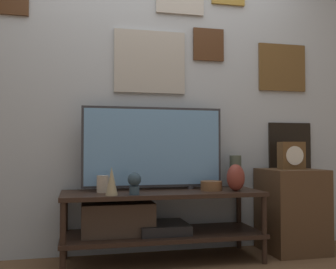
# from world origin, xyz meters

# --- Properties ---
(wall_back) EXTENTS (6.40, 0.08, 2.70)m
(wall_back) POSITION_xyz_m (0.01, 0.60, 1.36)
(wall_back) COLOR #B2BCC6
(wall_back) RESTS_ON ground_plane
(media_console) EXTENTS (1.46, 0.52, 0.51)m
(media_console) POSITION_xyz_m (-0.12, 0.30, 0.32)
(media_console) COLOR black
(media_console) RESTS_ON ground_plane
(television) EXTENTS (1.08, 0.05, 0.63)m
(television) POSITION_xyz_m (-0.05, 0.41, 0.84)
(television) COLOR #333338
(television) RESTS_ON media_console
(vase_tall_ceramic) EXTENTS (0.09, 0.09, 0.26)m
(vase_tall_ceramic) POSITION_xyz_m (0.64, 0.45, 0.64)
(vase_tall_ceramic) COLOR #4C5647
(vase_tall_ceramic) RESTS_ON media_console
(vase_urn_stoneware) EXTENTS (0.13, 0.13, 0.20)m
(vase_urn_stoneware) POSITION_xyz_m (0.53, 0.18, 0.61)
(vase_urn_stoneware) COLOR brown
(vase_urn_stoneware) RESTS_ON media_console
(vase_slim_bronze) EXTENTS (0.08, 0.08, 0.19)m
(vase_slim_bronze) POSITION_xyz_m (-0.39, 0.12, 0.61)
(vase_slim_bronze) COLOR tan
(vase_slim_bronze) RESTS_ON media_console
(vase_wide_bowl) EXTENTS (0.16, 0.16, 0.07)m
(vase_wide_bowl) POSITION_xyz_m (0.37, 0.26, 0.55)
(vase_wide_bowl) COLOR brown
(vase_wide_bowl) RESTS_ON media_console
(candle_jar) EXTENTS (0.09, 0.09, 0.12)m
(candle_jar) POSITION_xyz_m (-0.44, 0.31, 0.57)
(candle_jar) COLOR #C1B29E
(candle_jar) RESTS_ON media_console
(decorative_bust) EXTENTS (0.09, 0.09, 0.15)m
(decorative_bust) POSITION_xyz_m (-0.23, 0.12, 0.60)
(decorative_bust) COLOR #2D4251
(decorative_bust) RESTS_ON media_console
(side_table) EXTENTS (0.45, 0.46, 0.66)m
(side_table) POSITION_xyz_m (1.07, 0.33, 0.33)
(side_table) COLOR #513823
(side_table) RESTS_ON ground_plane
(mantel_clock) EXTENTS (0.20, 0.11, 0.22)m
(mantel_clock) POSITION_xyz_m (1.08, 0.33, 0.77)
(mantel_clock) COLOR brown
(mantel_clock) RESTS_ON side_table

